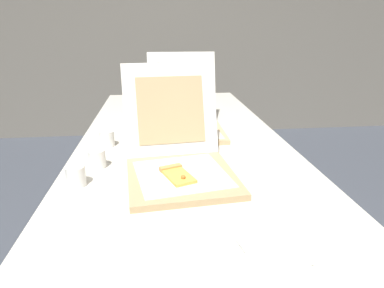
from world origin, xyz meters
TOP-DOWN VIEW (x-y plane):
  - wall_back at (0.00, 3.20)m, footprint 10.00×0.10m
  - table at (0.00, 0.64)m, footprint 0.95×2.34m
  - pizza_box_front at (-0.04, 0.32)m, footprint 0.41×0.51m
  - pizza_box_middle at (0.03, 0.84)m, footprint 0.37×0.47m
  - cup_white_near_left at (-0.39, 0.27)m, footprint 0.06×0.06m
  - cup_white_near_center at (-0.34, 0.41)m, footprint 0.06×0.06m
  - cup_white_mid at (-0.34, 0.65)m, footprint 0.06×0.06m
  - cup_white_far at (-0.20, 1.04)m, footprint 0.06×0.06m
  - napkin_pile at (0.15, -0.15)m, footprint 0.18×0.18m

SIDE VIEW (x-z plane):
  - table at x=0.00m, z-range 0.33..1.08m
  - napkin_pile at x=0.15m, z-range 0.75..0.76m
  - cup_white_near_left at x=-0.39m, z-range 0.75..0.82m
  - cup_white_near_center at x=-0.34m, z-range 0.75..0.82m
  - cup_white_mid at x=-0.34m, z-range 0.75..0.82m
  - cup_white_far at x=-0.20m, z-range 0.75..0.82m
  - pizza_box_front at x=-0.04m, z-range 0.62..0.99m
  - pizza_box_middle at x=0.03m, z-range 0.62..0.99m
  - wall_back at x=0.00m, z-range 0.00..2.60m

